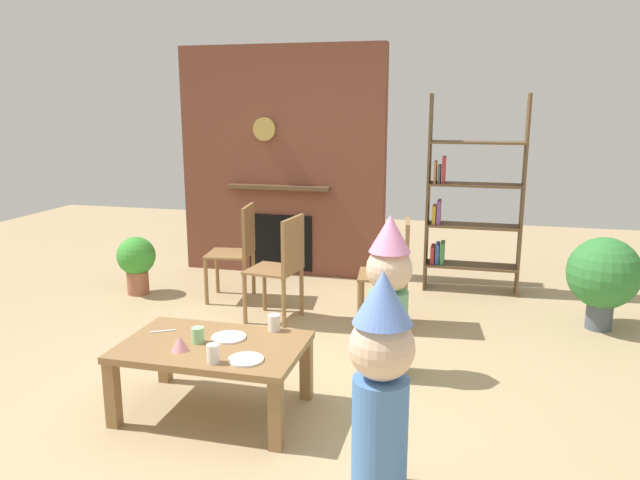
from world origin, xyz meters
TOP-DOWN VIEW (x-y plane):
  - ground_plane at (0.00, 0.00)m, footprint 12.00×12.00m
  - brick_fireplace_feature at (-0.82, 2.60)m, footprint 2.20×0.28m
  - bookshelf at (1.11, 2.40)m, footprint 0.90×0.28m
  - coffee_table at (-0.28, -0.48)m, footprint 1.06×0.69m
  - paper_cup_near_left at (-0.36, -0.49)m, footprint 0.07×0.07m
  - paper_cup_near_right at (-0.16, -0.73)m, footprint 0.07×0.07m
  - paper_cup_center at (0.01, -0.19)m, footprint 0.07×0.07m
  - paper_plate_front at (-0.22, -0.38)m, footprint 0.21×0.21m
  - paper_plate_rear at (0.00, -0.66)m, footprint 0.20×0.20m
  - birthday_cake_slice at (-0.41, -0.62)m, footprint 0.10×0.10m
  - table_fork at (-0.65, -0.38)m, footprint 0.14×0.09m
  - child_with_cone_hat at (0.79, -1.01)m, footprint 0.30×0.30m
  - child_in_pink at (0.65, 0.28)m, footprint 0.31×0.31m
  - dining_chair_left at (-0.92, 1.57)m, footprint 0.45×0.45m
  - dining_chair_middle at (-0.35, 1.11)m, footprint 0.45×0.45m
  - dining_chair_right at (0.57, 1.20)m, footprint 0.44×0.44m
  - potted_plant_tall at (2.21, 1.57)m, footprint 0.58×0.58m
  - potted_plant_short at (-1.95, 1.49)m, footprint 0.37×0.37m

SIDE VIEW (x-z plane):
  - ground_plane at x=0.00m, z-range 0.00..0.00m
  - potted_plant_short at x=-1.95m, z-range 0.05..0.62m
  - coffee_table at x=-0.28m, z-range 0.15..0.58m
  - table_fork at x=-0.65m, z-range 0.43..0.44m
  - paper_plate_front at x=-0.22m, z-range 0.43..0.44m
  - paper_plate_rear at x=0.00m, z-range 0.43..0.44m
  - potted_plant_tall at x=2.21m, z-range 0.08..0.84m
  - birthday_cake_slice at x=-0.41m, z-range 0.43..0.52m
  - paper_cup_near_left at x=-0.36m, z-range 0.43..0.53m
  - paper_cup_center at x=0.01m, z-range 0.43..0.54m
  - paper_cup_near_right at x=-0.16m, z-range 0.43..0.54m
  - dining_chair_left at x=-0.92m, z-range 0.06..0.96m
  - dining_chair_middle at x=-0.35m, z-range 0.06..0.96m
  - dining_chair_right at x=0.57m, z-range 0.06..0.96m
  - child_with_cone_hat at x=0.79m, z-range 0.03..1.12m
  - child_in_pink at x=0.65m, z-range 0.03..1.14m
  - bookshelf at x=1.11m, z-range -0.08..1.82m
  - brick_fireplace_feature at x=-0.82m, z-range -0.01..2.39m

